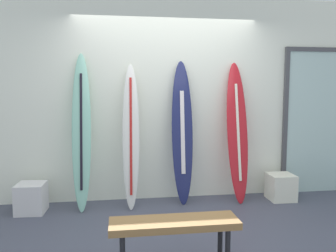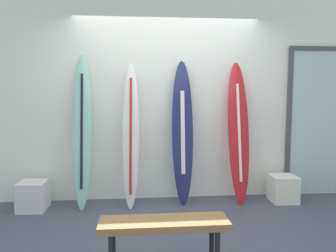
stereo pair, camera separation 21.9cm
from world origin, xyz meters
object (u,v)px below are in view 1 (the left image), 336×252
surfboard_seafoam (81,132)px  surfboard_ivory (131,137)px  bench (174,227)px  glass_door (318,119)px  surfboard_navy (182,132)px  display_block_center (31,198)px  surfboard_crimson (237,132)px  display_block_left (281,187)px

surfboard_seafoam → surfboard_ivory: (0.62, -0.01, -0.07)m
surfboard_ivory → bench: bearing=-80.0°
glass_door → surfboard_navy: bearing=-174.8°
surfboard_ivory → display_block_center: 1.45m
surfboard_crimson → bench: (-1.15, -1.71, -0.57)m
surfboard_seafoam → surfboard_crimson: (2.07, 0.01, -0.03)m
surfboard_navy → surfboard_crimson: surfboard_navy is taller
surfboard_ivory → surfboard_crimson: size_ratio=0.98×
bench → surfboard_seafoam: bearing=118.5°
surfboard_ivory → bench: surfboard_ivory is taller
surfboard_crimson → bench: size_ratio=1.78×
display_block_center → glass_door: size_ratio=0.17×
surfboard_ivory → bench: (0.30, -1.69, -0.53)m
display_block_left → glass_door: glass_door is taller
bench → surfboard_ivory: bearing=100.0°
surfboard_navy → bench: bearing=-102.7°
surfboard_crimson → bench: bearing=-123.9°
surfboard_navy → glass_door: (2.08, 0.19, 0.14)m
display_block_center → bench: 2.24m
surfboard_ivory → surfboard_navy: (0.69, 0.06, 0.04)m
surfboard_navy → display_block_left: bearing=-4.7°
display_block_left → bench: 2.42m
surfboard_seafoam → surfboard_ivory: bearing=-1.0°
surfboard_seafoam → surfboard_ivory: surfboard_seafoam is taller
surfboard_ivory → display_block_left: 2.20m
surfboard_seafoam → surfboard_navy: size_ratio=1.04×
surfboard_seafoam → display_block_left: surfboard_seafoam is taller
surfboard_crimson → surfboard_ivory: bearing=-179.0°
surfboard_navy → glass_door: bearing=5.2°
glass_door → surfboard_crimson: bearing=-170.4°
surfboard_crimson → display_block_center: surfboard_crimson is taller
glass_door → bench: bearing=-142.0°
surfboard_navy → surfboard_crimson: (0.76, -0.03, -0.01)m
surfboard_seafoam → bench: 2.02m
surfboard_seafoam → surfboard_crimson: 2.07m
surfboard_crimson → display_block_center: 2.80m
surfboard_ivory → display_block_center: (-1.24, -0.08, -0.74)m
surfboard_ivory → surfboard_crimson: 1.45m
surfboard_seafoam → surfboard_ivory: size_ratio=1.07×
display_block_left → display_block_center: size_ratio=0.98×
surfboard_navy → display_block_left: surfboard_navy is taller
surfboard_crimson → display_block_center: bearing=-177.8°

